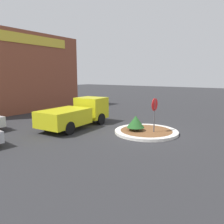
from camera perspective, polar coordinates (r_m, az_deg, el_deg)
name	(u,v)px	position (r m, az deg, el deg)	size (l,w,h in m)	color
ground_plane	(146,133)	(14.28, 8.90, -5.44)	(120.00, 120.00, 0.00)	#2D2D30
traffic_island	(146,132)	(14.26, 8.91, -5.11)	(4.04, 4.04, 0.17)	silver
stop_sign	(155,109)	(13.65, 11.05, 0.75)	(0.78, 0.07, 2.31)	#4C4C51
island_shrub	(136,122)	(14.01, 6.21, -2.50)	(1.12, 1.12, 0.96)	brown
utility_truck	(77,113)	(15.83, -9.13, -0.30)	(5.79, 2.65, 1.98)	gold
storefront_building	(15,73)	(25.63, -23.98, 9.32)	(12.35, 6.07, 7.89)	brown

